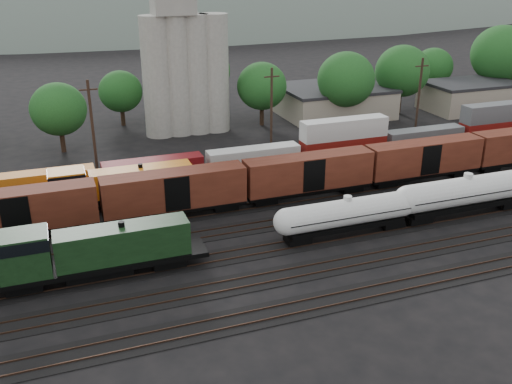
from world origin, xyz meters
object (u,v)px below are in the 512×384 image
object	(u,v)px
green_locomotive	(84,252)
orange_locomotive	(113,185)
tank_car_a	(347,214)
grain_silo	(184,61)

from	to	relation	value
green_locomotive	orange_locomotive	distance (m)	15.57
tank_car_a	grain_silo	bearing A→B (deg)	98.35
grain_silo	green_locomotive	bearing A→B (deg)	-114.63
tank_car_a	orange_locomotive	size ratio (longest dim) A/B	0.83
green_locomotive	grain_silo	bearing A→B (deg)	65.37
green_locomotive	grain_silo	distance (m)	45.89
green_locomotive	tank_car_a	bearing A→B (deg)	0.00
tank_car_a	grain_silo	size ratio (longest dim) A/B	0.53
tank_car_a	green_locomotive	bearing A→B (deg)	-180.00
grain_silo	orange_locomotive	bearing A→B (deg)	-119.33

